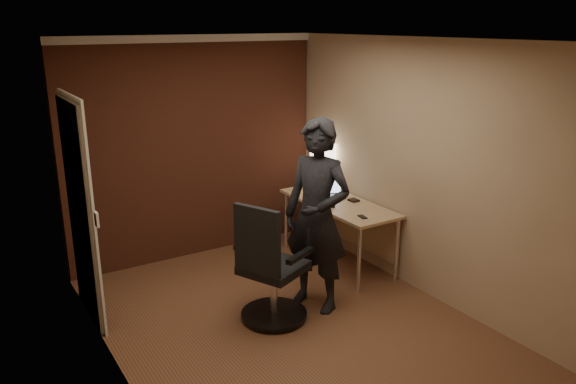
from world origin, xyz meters
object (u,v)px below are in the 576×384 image
(desk_lamp, at_px, (323,154))
(phone, at_px, (363,217))
(desk, at_px, (343,212))
(office_chair, at_px, (269,272))
(laptop, at_px, (328,191))
(mouse, at_px, (331,205))
(person, at_px, (317,216))
(wallet, at_px, (354,200))

(desk_lamp, xyz_separation_m, phone, (-0.27, -1.08, -0.41))
(desk, height_order, office_chair, office_chair)
(office_chair, bearing_deg, laptop, 35.39)
(mouse, distance_m, person, 0.87)
(mouse, xyz_separation_m, phone, (0.06, -0.44, -0.01))
(phone, distance_m, person, 0.71)
(mouse, relative_size, phone, 0.87)
(laptop, relative_size, person, 0.22)
(laptop, xyz_separation_m, mouse, (-0.19, -0.32, -0.05))
(person, bearing_deg, office_chair, -110.91)
(desk_lamp, relative_size, mouse, 5.35)
(laptop, height_order, office_chair, office_chair)
(desk_lamp, relative_size, wallet, 4.86)
(desk, distance_m, desk_lamp, 0.78)
(mouse, bearing_deg, office_chair, -127.19)
(office_chair, distance_m, person, 0.68)
(desk, distance_m, laptop, 0.30)
(phone, height_order, person, person)
(desk_lamp, height_order, wallet, desk_lamp)
(desk, xyz_separation_m, laptop, (-0.05, 0.23, 0.19))
(laptop, distance_m, person, 1.22)
(laptop, distance_m, wallet, 0.33)
(phone, xyz_separation_m, wallet, (0.26, 0.47, 0.01))
(laptop, distance_m, mouse, 0.38)
(desk, bearing_deg, desk_lamp, 80.01)
(wallet, bearing_deg, mouse, -175.57)
(mouse, height_order, wallet, mouse)
(laptop, bearing_deg, wallet, -66.22)
(mouse, bearing_deg, desk_lamp, 86.56)
(desk, height_order, desk_lamp, desk_lamp)
(phone, xyz_separation_m, person, (-0.67, -0.15, 0.18))
(wallet, height_order, office_chair, office_chair)
(mouse, relative_size, office_chair, 0.09)
(laptop, bearing_deg, desk_lamp, 65.68)
(desk_lamp, height_order, phone, desk_lamp)
(desk_lamp, distance_m, laptop, 0.49)
(desk, bearing_deg, person, -140.76)
(phone, bearing_deg, wallet, 72.04)
(mouse, relative_size, wallet, 0.91)
(office_chair, bearing_deg, wallet, 23.89)
(office_chair, relative_size, person, 0.62)
(office_chair, bearing_deg, person, 3.12)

